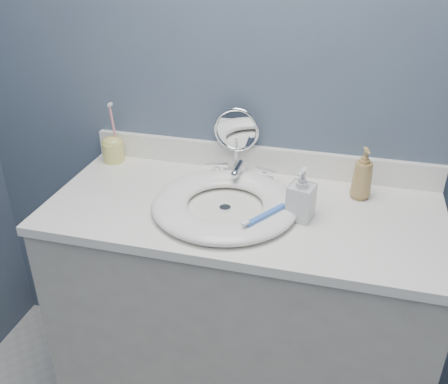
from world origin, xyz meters
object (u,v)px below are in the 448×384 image
(soap_bottle_amber, at_px, (363,174))
(toothbrush_holder, at_px, (113,148))
(soap_bottle_clear, at_px, (301,194))
(makeup_mirror, at_px, (236,137))

(soap_bottle_amber, bearing_deg, toothbrush_holder, 160.91)
(soap_bottle_clear, height_order, toothbrush_holder, toothbrush_holder)
(soap_bottle_amber, xyz_separation_m, soap_bottle_clear, (-0.17, -0.17, -0.00))
(toothbrush_holder, bearing_deg, makeup_mirror, 4.49)
(toothbrush_holder, bearing_deg, soap_bottle_clear, -17.49)
(soap_bottle_amber, bearing_deg, soap_bottle_clear, -150.06)
(makeup_mirror, relative_size, soap_bottle_clear, 1.45)
(makeup_mirror, relative_size, soap_bottle_amber, 1.38)
(makeup_mirror, height_order, soap_bottle_amber, makeup_mirror)
(makeup_mirror, bearing_deg, soap_bottle_amber, -13.26)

